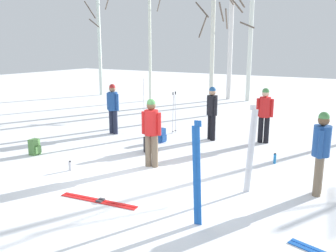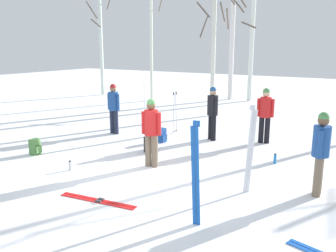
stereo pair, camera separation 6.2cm
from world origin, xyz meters
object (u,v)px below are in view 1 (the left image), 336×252
Objects in this scene: person_0 at (151,128)px; water_bottle_0 at (275,159)px; person_3 at (113,106)px; ski_poles_0 at (174,111)px; birch_tree_1 at (150,24)px; birch_tree_3 at (251,34)px; ski_pair_planted_0 at (251,150)px; person_4 at (265,112)px; ski_pair_planted_2 at (197,174)px; backpack_1 at (35,147)px; water_bottle_1 at (70,166)px; birch_tree_2 at (231,31)px; ski_pair_lying_0 at (99,201)px; birch_tree_0 at (99,44)px; person_2 at (321,148)px; birch_tree_4 at (213,50)px; ski_pair_planted_1 at (144,109)px; backpack_2 at (149,145)px; backpack_0 at (161,135)px; person_1 at (212,110)px.

water_bottle_0 is (2.59, 1.84, -0.85)m from person_0.
person_3 reaches higher than ski_poles_0.
birch_tree_1 is 5.38m from birch_tree_3.
ski_pair_planted_0 is 2.27m from water_bottle_0.
birch_tree_1 is at bearing 145.15° from person_4.
birch_tree_1 is at bearing 126.96° from ski_pair_planted_2.
birch_tree_3 reaches higher than backpack_1.
person_4 is at bearing 56.79° from water_bottle_1.
water_bottle_0 is 0.04× the size of birch_tree_2.
water_bottle_1 reaches higher than ski_pair_lying_0.
water_bottle_0 is at bearing 60.50° from ski_pair_lying_0.
birch_tree_1 reaches higher than ski_pair_planted_2.
person_3 is 0.24× the size of birch_tree_2.
person_3 is 1.00× the size of person_4.
birch_tree_3 is at bearing 15.08° from birch_tree_0.
ski_pair_planted_2 is at bearing -12.15° from water_bottle_1.
person_2 is 4.52m from ski_pair_lying_0.
person_3 is 6.86m from ski_pair_planted_2.
ski_poles_0 reaches higher than water_bottle_1.
ski_pair_planted_0 reaches higher than ski_poles_0.
person_2 is 13.10m from birch_tree_3.
birch_tree_2 reaches higher than birch_tree_4.
ski_pair_planted_1 is at bearing -158.25° from person_4.
ski_pair_planted_1 reaches higher than backpack_1.
ski_pair_planted_2 is 4.11× the size of backpack_2.
backpack_2 is 11.48m from birch_tree_3.
backpack_2 is at bearing 134.72° from ski_pair_planted_2.
birch_tree_1 reaches higher than ski_pair_planted_1.
birch_tree_2 is (-0.91, 9.70, 2.78)m from ski_pair_planted_1.
ski_pair_planted_0 is at bearing -66.46° from birch_tree_2.
water_bottle_1 is 14.20m from birch_tree_0.
ski_pair_planted_0 is at bearing 5.32° from backpack_1.
ski_pair_planted_1 is 0.28× the size of birch_tree_3.
ski_pair_planted_2 is 1.07× the size of ski_pair_lying_0.
birch_tree_3 is (-4.18, 10.09, 3.47)m from water_bottle_0.
water_bottle_0 is (0.86, -1.86, -0.85)m from person_4.
ski_pair_planted_0 is 4.34m from water_bottle_1.
ski_pair_planted_2 is at bearing 4.67° from ski_pair_lying_0.
person_2 is at bearing -60.58° from birch_tree_2.
ski_poles_0 is at bearing 87.07° from water_bottle_1.
person_0 is at bearing -35.86° from person_3.
person_3 is 2.14m from backpack_0.
birch_tree_1 is (-5.47, 8.25, 3.90)m from backpack_2.
backpack_2 is at bearing -27.93° from person_3.
ski_pair_planted_1 is 6.02m from ski_pair_planted_2.
ski_poles_0 is at bearing 111.15° from person_0.
backpack_1 is (-5.66, 1.26, -0.68)m from ski_pair_planted_2.
person_2 is 2.17m from water_bottle_0.
person_3 is at bearing -162.91° from person_1.
water_bottle_1 is at bearing -163.67° from person_2.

